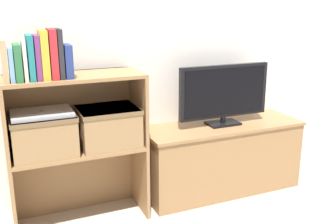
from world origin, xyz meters
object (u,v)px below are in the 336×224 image
object	(u,v)px
tv_stand	(221,157)
book_tan	(4,61)
book_crimson	(52,54)
book_charcoal	(59,54)
book_forest	(18,63)
book_skyblue	(11,64)
book_mustard	(44,55)
book_ivory	(24,61)
book_plum	(37,57)
laptop	(42,113)
book_navy	(67,61)
storage_basket_left	(43,133)
storage_basket_right	(108,125)
tv	(224,93)
book_teal	(30,58)

from	to	relation	value
tv_stand	book_tan	xyz separation A→B (m)	(-1.34, -0.08, 0.76)
tv_stand	book_crimson	world-z (taller)	book_crimson
book_tan	book_charcoal	xyz separation A→B (m)	(0.27, 0.00, 0.02)
book_forest	book_tan	bearing A→B (deg)	180.00
book_forest	book_skyblue	bearing A→B (deg)	180.00
book_tan	book_mustard	distance (m)	0.19
tv_stand	book_ivory	bearing A→B (deg)	-176.30
book_plum	book_mustard	bearing A→B (deg)	0.00
laptop	book_navy	bearing A→B (deg)	-17.01
storage_basket_left	laptop	distance (m)	0.11
storage_basket_left	storage_basket_right	xyz separation A→B (m)	(0.37, 0.00, 0.00)
tv_stand	book_crimson	distance (m)	1.36
book_charcoal	tv	bearing A→B (deg)	4.23
book_teal	book_plum	distance (m)	0.03
tv_stand	book_navy	distance (m)	1.27
book_crimson	book_navy	distance (m)	0.08
tv_stand	tv	size ratio (longest dim) A/B	1.70
tv_stand	laptop	size ratio (longest dim) A/B	3.44
book_skyblue	book_teal	distance (m)	0.10
laptop	book_crimson	bearing A→B (deg)	-31.06
book_skyblue	book_plum	size ratio (longest dim) A/B	0.75
storage_basket_right	laptop	world-z (taller)	laptop
storage_basket_left	book_teal	bearing A→B (deg)	-126.99
book_forest	laptop	distance (m)	0.31
book_forest	storage_basket_right	bearing A→B (deg)	5.63
book_forest	book_charcoal	xyz separation A→B (m)	(0.21, 0.00, 0.04)
book_navy	laptop	world-z (taller)	book_navy
book_plum	storage_basket_right	size ratio (longest dim) A/B	0.66
tv_stand	book_tan	size ratio (longest dim) A/B	5.26
tv	book_forest	size ratio (longest dim) A/B	3.48
book_tan	book_skyblue	xyz separation A→B (m)	(0.03, 0.00, -0.02)
book_plum	book_forest	bearing A→B (deg)	180.00
book_tan	storage_basket_right	world-z (taller)	book_tan
tv_stand	book_teal	distance (m)	1.44
book_crimson	book_charcoal	bearing A→B (deg)	0.00
book_plum	book_charcoal	bearing A→B (deg)	0.00
tv	book_tan	world-z (taller)	book_tan
tv	book_plum	world-z (taller)	book_plum
tv_stand	book_crimson	bearing A→B (deg)	-175.83
book_mustard	laptop	distance (m)	0.33
tv_stand	tv	bearing A→B (deg)	-90.00
tv	book_teal	size ratio (longest dim) A/B	2.82
book_teal	laptop	distance (m)	0.32
book_tan	book_forest	distance (m)	0.06
book_teal	storage_basket_right	distance (m)	0.59
book_tan	book_charcoal	size ratio (longest dim) A/B	0.82
tv	book_navy	size ratio (longest dim) A/B	3.71
book_skyblue	book_mustard	bearing A→B (deg)	0.00
storage_basket_left	book_plum	bearing A→B (deg)	-92.10
tv_stand	storage_basket_right	distance (m)	0.88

